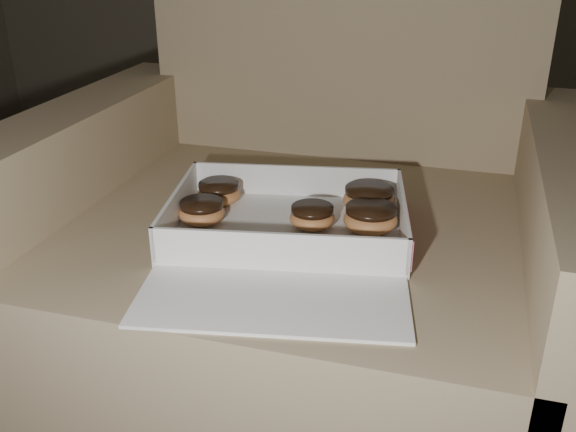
# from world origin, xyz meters

# --- Properties ---
(armchair) EXTENTS (1.00, 0.85, 1.05)m
(armchair) POSITION_xyz_m (-0.06, 0.59, 0.33)
(armchair) COLOR #897B57
(armchair) RESTS_ON floor
(bakery_box) EXTENTS (0.44, 0.50, 0.06)m
(bakery_box) POSITION_xyz_m (-0.04, 0.41, 0.48)
(bakery_box) COLOR white
(bakery_box) RESTS_ON armchair
(donut_a) EXTENTS (0.07, 0.07, 0.04)m
(donut_a) POSITION_xyz_m (-0.02, 0.46, 0.50)
(donut_a) COLOR #C77E45
(donut_a) RESTS_ON bakery_box
(donut_b) EXTENTS (0.08, 0.08, 0.04)m
(donut_b) POSITION_xyz_m (-0.20, 0.43, 0.50)
(donut_b) COLOR #C77E45
(donut_b) RESTS_ON bakery_box
(donut_c) EXTENTS (0.09, 0.09, 0.04)m
(donut_c) POSITION_xyz_m (0.08, 0.47, 0.50)
(donut_c) COLOR #C77E45
(donut_c) RESTS_ON bakery_box
(donut_d) EXTENTS (0.09, 0.09, 0.04)m
(donut_d) POSITION_xyz_m (0.06, 0.55, 0.50)
(donut_d) COLOR #C77E45
(donut_d) RESTS_ON bakery_box
(donut_e) EXTENTS (0.08, 0.08, 0.04)m
(donut_e) POSITION_xyz_m (-0.20, 0.51, 0.50)
(donut_e) COLOR #C77E45
(donut_e) RESTS_ON bakery_box
(crumb_a) EXTENTS (0.01, 0.01, 0.00)m
(crumb_a) POSITION_xyz_m (0.10, 0.37, 0.48)
(crumb_a) COLOR black
(crumb_a) RESTS_ON bakery_box
(crumb_b) EXTENTS (0.01, 0.01, 0.00)m
(crumb_b) POSITION_xyz_m (0.03, 0.36, 0.48)
(crumb_b) COLOR black
(crumb_b) RESTS_ON bakery_box
(crumb_c) EXTENTS (0.01, 0.01, 0.00)m
(crumb_c) POSITION_xyz_m (0.01, 0.38, 0.48)
(crumb_c) COLOR black
(crumb_c) RESTS_ON bakery_box
(crumb_d) EXTENTS (0.01, 0.01, 0.00)m
(crumb_d) POSITION_xyz_m (0.04, 0.38, 0.48)
(crumb_d) COLOR black
(crumb_d) RESTS_ON bakery_box
(crumb_e) EXTENTS (0.01, 0.01, 0.00)m
(crumb_e) POSITION_xyz_m (-0.11, 0.39, 0.48)
(crumb_e) COLOR black
(crumb_e) RESTS_ON bakery_box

